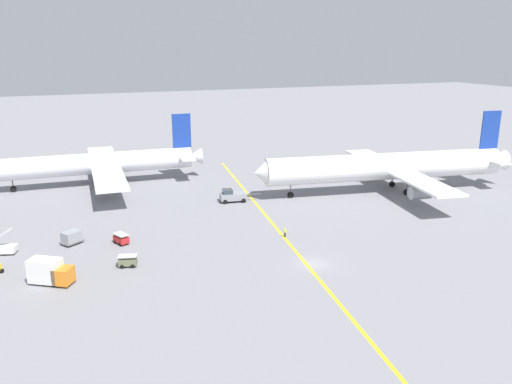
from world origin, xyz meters
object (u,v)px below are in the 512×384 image
object	(u,v)px
airliner_being_pushed	(387,167)
gse_baggage_cart_near_cluster	(121,239)
gse_stair_truck_yellow	(0,248)
gse_baggage_cart_trailing	(128,261)
ground_crew_wing_walker_right	(285,232)
gse_catering_truck_tall	(50,272)
pushback_tug	(232,196)
airliner_at_gate_left	(98,164)
gse_container_dolly_flat	(72,237)

from	to	relation	value
airliner_being_pushed	gse_baggage_cart_near_cluster	xyz separation A→B (m)	(-58.44, -10.03, -4.81)
gse_stair_truck_yellow	gse_baggage_cart_near_cluster	bearing A→B (deg)	-8.44
gse_baggage_cart_trailing	ground_crew_wing_walker_right	world-z (taller)	gse_baggage_cart_trailing
airliner_being_pushed	gse_baggage_cart_trailing	bearing A→B (deg)	-161.66
airliner_being_pushed	gse_baggage_cart_near_cluster	bearing A→B (deg)	-170.26
gse_stair_truck_yellow	gse_baggage_cart_near_cluster	world-z (taller)	gse_stair_truck_yellow
gse_catering_truck_tall	pushback_tug	bearing A→B (deg)	37.16
airliner_at_gate_left	airliner_being_pushed	distance (m)	65.12
gse_catering_truck_tall	gse_baggage_cart_trailing	bearing A→B (deg)	10.17
airliner_being_pushed	gse_stair_truck_yellow	size ratio (longest dim) A/B	11.92
gse_catering_truck_tall	ground_crew_wing_walker_right	distance (m)	37.14
pushback_tug	gse_catering_truck_tall	size ratio (longest dim) A/B	1.39
airliner_at_gate_left	gse_catering_truck_tall	size ratio (longest dim) A/B	8.00
airliner_at_gate_left	gse_container_dolly_flat	size ratio (longest dim) A/B	12.78
ground_crew_wing_walker_right	pushback_tug	bearing A→B (deg)	93.69
airliner_at_gate_left	gse_baggage_cart_trailing	distance (m)	49.23
ground_crew_wing_walker_right	gse_baggage_cart_near_cluster	bearing A→B (deg)	164.82
pushback_tug	gse_container_dolly_flat	world-z (taller)	pushback_tug
gse_stair_truck_yellow	gse_baggage_cart_trailing	size ratio (longest dim) A/B	1.62
airliner_being_pushed	pushback_tug	xyz separation A→B (m)	(-33.85, 5.48, -4.39)
pushback_tug	gse_baggage_cart_trailing	bearing A→B (deg)	-134.95
gse_catering_truck_tall	gse_container_dolly_flat	world-z (taller)	gse_catering_truck_tall
airliner_being_pushed	gse_stair_truck_yellow	xyz separation A→B (m)	(-76.34, -7.38, -4.65)
airliner_at_gate_left	gse_stair_truck_yellow	distance (m)	41.42
gse_baggage_cart_near_cluster	airliner_being_pushed	bearing A→B (deg)	9.74
airliner_being_pushed	ground_crew_wing_walker_right	distance (m)	36.94
pushback_tug	ground_crew_wing_walker_right	bearing A→B (deg)	-86.31
airliner_being_pushed	pushback_tug	bearing A→B (deg)	170.80
gse_baggage_cart_near_cluster	gse_container_dolly_flat	distance (m)	8.01
airliner_at_gate_left	airliner_being_pushed	world-z (taller)	airliner_being_pushed
airliner_being_pushed	gse_baggage_cart_near_cluster	size ratio (longest dim) A/B	18.78
airliner_being_pushed	ground_crew_wing_walker_right	bearing A→B (deg)	-152.17
gse_container_dolly_flat	airliner_at_gate_left	bearing A→B (deg)	77.90
airliner_at_gate_left	gse_catering_truck_tall	distance (m)	52.26
airliner_at_gate_left	gse_baggage_cart_trailing	size ratio (longest dim) A/B	16.25
gse_stair_truck_yellow	pushback_tug	bearing A→B (deg)	16.84
gse_baggage_cart_trailing	gse_catering_truck_tall	bearing A→B (deg)	-169.83
airliner_at_gate_left	gse_container_dolly_flat	world-z (taller)	airliner_at_gate_left
gse_container_dolly_flat	gse_baggage_cart_trailing	xyz separation A→B (m)	(7.10, -12.39, -0.31)
airliner_at_gate_left	pushback_tug	distance (m)	34.31
gse_container_dolly_flat	gse_catering_truck_tall	bearing A→B (deg)	-103.41
airliner_at_gate_left	gse_catering_truck_tall	bearing A→B (deg)	-102.46
airliner_being_pushed	gse_baggage_cart_trailing	world-z (taller)	airliner_being_pushed
airliner_at_gate_left	pushback_tug	bearing A→B (deg)	-44.89
gse_stair_truck_yellow	gse_container_dolly_flat	bearing A→B (deg)	1.51
gse_baggage_cart_near_cluster	gse_baggage_cart_trailing	size ratio (longest dim) A/B	1.03
gse_stair_truck_yellow	gse_baggage_cart_trailing	xyz separation A→B (m)	(17.56, -12.11, -0.16)
airliner_at_gate_left	airliner_being_pushed	size ratio (longest dim) A/B	0.84
ground_crew_wing_walker_right	gse_catering_truck_tall	bearing A→B (deg)	-173.39
gse_baggage_cart_trailing	ground_crew_wing_walker_right	distance (m)	26.49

